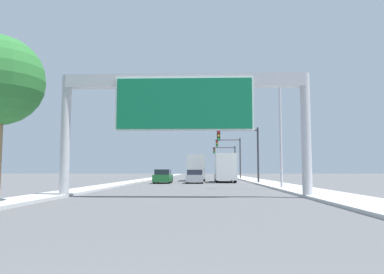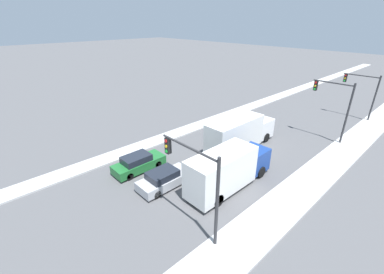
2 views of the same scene
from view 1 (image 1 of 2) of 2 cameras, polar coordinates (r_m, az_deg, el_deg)
sidewalk_right at (r=62.26m, az=8.14°, el=-6.26°), size 3.00×120.00×0.15m
median_strip_left at (r=62.46m, az=-5.76°, el=-6.28°), size 2.00×120.00×0.15m
sign_gantry at (r=20.13m, az=-1.17°, el=5.29°), size 13.41×0.73×6.61m
car_near_left at (r=41.36m, az=0.45°, el=-6.09°), size 1.85×4.50×1.47m
car_far_right at (r=41.42m, az=-4.43°, el=-6.05°), size 1.79×4.66×1.51m
truck_box_primary at (r=50.96m, az=0.73°, el=-4.72°), size 2.31×8.97×3.44m
truck_box_secondary at (r=44.94m, az=5.04°, el=-4.72°), size 2.33×8.19×3.33m
traffic_light_near_intersection at (r=40.19m, az=7.89°, el=-1.27°), size 4.64×0.32×5.98m
traffic_light_mid_block at (r=60.12m, az=6.16°, el=-2.22°), size 4.12×0.32×6.56m
traffic_light_far_intersection at (r=70.06m, az=5.45°, el=-2.93°), size 4.32×0.32×5.93m
street_lamp_right at (r=29.16m, az=12.65°, el=1.98°), size 2.71×0.28×8.32m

